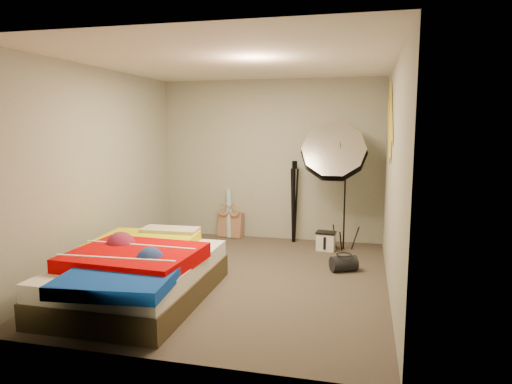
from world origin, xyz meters
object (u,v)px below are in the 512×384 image
(wrapping_roll, at_px, (229,213))
(camera_case, at_px, (326,242))
(tote_bag, at_px, (231,224))
(photo_umbrella, at_px, (334,154))
(duffel_bag, at_px, (344,264))
(bed, at_px, (138,272))
(camera_tripod, at_px, (294,196))

(wrapping_roll, distance_m, camera_case, 1.68)
(tote_bag, relative_size, camera_case, 1.61)
(wrapping_roll, relative_size, photo_umbrella, 0.40)
(wrapping_roll, relative_size, duffel_bag, 2.43)
(photo_umbrella, bearing_deg, tote_bag, 165.42)
(duffel_bag, height_order, photo_umbrella, photo_umbrella)
(bed, bearing_deg, wrapping_roll, 86.95)
(duffel_bag, bearing_deg, photo_umbrella, 76.38)
(duffel_bag, distance_m, bed, 2.50)
(bed, height_order, camera_tripod, camera_tripod)
(photo_umbrella, bearing_deg, camera_case, -164.95)
(tote_bag, height_order, camera_tripod, camera_tripod)
(duffel_bag, relative_size, bed, 0.15)
(wrapping_roll, height_order, bed, wrapping_roll)
(duffel_bag, relative_size, photo_umbrella, 0.16)
(tote_bag, distance_m, photo_umbrella, 2.09)
(tote_bag, xyz_separation_m, bed, (-0.17, -2.78, 0.08))
(camera_tripod, bearing_deg, wrapping_roll, 175.74)
(wrapping_roll, distance_m, bed, 2.79)
(duffel_bag, distance_m, photo_umbrella, 1.62)
(wrapping_roll, xyz_separation_m, camera_case, (1.60, -0.45, -0.26))
(tote_bag, relative_size, bed, 0.19)
(camera_case, distance_m, camera_tripod, 0.88)
(wrapping_roll, height_order, photo_umbrella, photo_umbrella)
(wrapping_roll, bearing_deg, camera_case, -15.87)
(camera_case, xyz_separation_m, photo_umbrella, (0.09, 0.02, 1.27))
(wrapping_roll, xyz_separation_m, camera_tripod, (1.07, -0.08, 0.34))
(bed, bearing_deg, tote_bag, 86.44)
(wrapping_roll, bearing_deg, duffel_bag, -35.71)
(camera_tripod, bearing_deg, bed, -114.22)
(duffel_bag, distance_m, camera_tripod, 1.65)
(camera_tripod, bearing_deg, tote_bag, 175.64)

